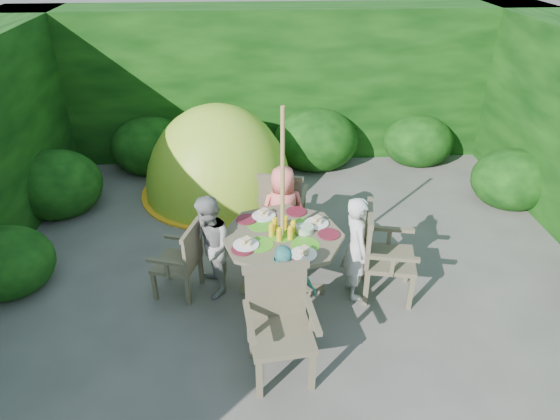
{
  "coord_description": "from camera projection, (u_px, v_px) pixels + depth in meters",
  "views": [
    {
      "loc": [
        -0.53,
        -4.59,
        3.69
      ],
      "look_at": [
        -0.21,
        0.28,
        0.85
      ],
      "focal_mm": 32.0,
      "sensor_mm": 36.0,
      "label": 1
    }
  ],
  "objects": [
    {
      "name": "garden_chair_right",
      "position": [
        382.0,
        252.0,
        5.45
      ],
      "size": [
        0.66,
        0.71,
        1.02
      ],
      "rotation": [
        0.0,
        0.0,
        1.37
      ],
      "color": "#463F2E",
      "rests_on": "ground"
    },
    {
      "name": "hedge_enclosure",
      "position": [
        291.0,
        141.0,
        6.37
      ],
      "size": [
        9.0,
        9.0,
        2.5
      ],
      "color": "black",
      "rests_on": "ground"
    },
    {
      "name": "child_right",
      "position": [
        356.0,
        248.0,
        5.41
      ],
      "size": [
        0.35,
        0.48,
        1.23
      ],
      "primitive_type": "imported",
      "rotation": [
        0.0,
        0.0,
        1.7
      ],
      "color": "silver",
      "rests_on": "ground"
    },
    {
      "name": "child_front",
      "position": [
        282.0,
        297.0,
        4.74
      ],
      "size": [
        0.72,
        0.38,
        1.17
      ],
      "primitive_type": "imported",
      "rotation": [
        0.0,
        0.0,
        0.14
      ],
      "color": "#49AAA3",
      "rests_on": "ground"
    },
    {
      "name": "garden_chair_front",
      "position": [
        279.0,
        322.0,
        4.51
      ],
      "size": [
        0.67,
        0.61,
        1.03
      ],
      "rotation": [
        0.0,
        0.0,
        0.12
      ],
      "color": "#463F2E",
      "rests_on": "ground"
    },
    {
      "name": "child_left",
      "position": [
        209.0,
        248.0,
        5.44
      ],
      "size": [
        0.57,
        0.67,
        1.2
      ],
      "primitive_type": "imported",
      "rotation": [
        0.0,
        0.0,
        -1.35
      ],
      "color": "gray",
      "rests_on": "ground"
    },
    {
      "name": "patio_table",
      "position": [
        283.0,
        244.0,
        5.4
      ],
      "size": [
        1.44,
        1.44,
        0.93
      ],
      "rotation": [
        0.0,
        0.0,
        -0.08
      ],
      "color": "#463F2E",
      "rests_on": "ground"
    },
    {
      "name": "dome_tent",
      "position": [
        220.0,
        191.0,
        7.85
      ],
      "size": [
        2.6,
        2.6,
        2.76
      ],
      "rotation": [
        0.0,
        0.0,
        -0.16
      ],
      "color": "#A1BC24",
      "rests_on": "ground"
    },
    {
      "name": "ground",
      "position": [
        300.0,
        284.0,
        5.85
      ],
      "size": [
        60.0,
        60.0,
        0.0
      ],
      "primitive_type": "plane",
      "color": "#4D4B45",
      "rests_on": "ground"
    },
    {
      "name": "child_back",
      "position": [
        283.0,
        212.0,
        6.12
      ],
      "size": [
        0.63,
        0.46,
        1.19
      ],
      "primitive_type": "imported",
      "rotation": [
        0.0,
        0.0,
        3.3
      ],
      "color": "#FC7068",
      "rests_on": "ground"
    },
    {
      "name": "garden_chair_back",
      "position": [
        282.0,
        205.0,
        6.41
      ],
      "size": [
        0.69,
        0.64,
        0.98
      ],
      "rotation": [
        0.0,
        0.0,
        2.91
      ],
      "color": "#463F2E",
      "rests_on": "ground"
    },
    {
      "name": "garden_chair_left",
      "position": [
        182.0,
        259.0,
        5.5
      ],
      "size": [
        0.58,
        0.62,
        0.85
      ],
      "rotation": [
        0.0,
        0.0,
        -1.87
      ],
      "color": "#463F2E",
      "rests_on": "ground"
    },
    {
      "name": "parasol_pole",
      "position": [
        282.0,
        209.0,
        5.17
      ],
      "size": [
        0.05,
        0.05,
        2.2
      ],
      "primitive_type": "cylinder",
      "rotation": [
        0.0,
        0.0,
        -0.08
      ],
      "color": "olive",
      "rests_on": "ground"
    }
  ]
}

